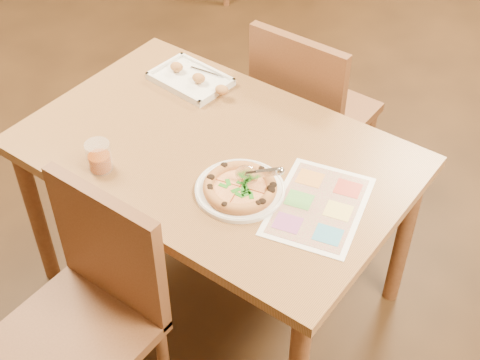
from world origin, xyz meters
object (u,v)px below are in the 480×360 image
Objects in this scene: plate at (240,190)px; glass_tumbler at (99,158)px; menu at (319,206)px; pizza_cutter at (258,174)px; chair_near at (92,292)px; pizza at (240,187)px; appetizer_tray at (192,80)px; dining_table at (215,168)px; chair_far at (306,102)px.

glass_tumbler is (-0.43, -0.18, 0.04)m from plate.
menu is (0.23, 0.09, -0.01)m from plate.
pizza_cutter reaches higher than glass_tumbler.
plate is 0.25m from menu.
chair_near reaches higher than pizza.
chair_near is 0.73m from menu.
menu is (0.23, 0.10, -0.02)m from pizza.
pizza_cutter is at bearing -32.32° from appetizer_tray.
menu is (0.43, -0.03, 0.09)m from dining_table.
chair_near reaches higher than glass_tumbler.
chair_far is 0.49m from appetizer_tray.
chair_near reaches higher than menu.
pizza is 0.47m from glass_tumbler.
glass_tumbler reaches higher than appetizer_tray.
pizza is 0.64m from appetizer_tray.
chair_far is 0.95m from glass_tumbler.
appetizer_tray is (-0.55, 0.35, -0.07)m from pizza_cutter.
chair_far is (-0.00, 0.60, -0.07)m from dining_table.
appetizer_tray is (-0.51, 0.39, -0.01)m from pizza.
chair_near reaches higher than plate.
plate reaches higher than dining_table.
chair_near reaches higher than pizza_cutter.
chair_far is at bearing 105.08° from plate.
dining_table is 5.60× the size of pizza.
chair_near is at bearing -112.71° from pizza.
glass_tumbler is (-0.24, -0.90, 0.20)m from chair_far.
dining_table is 2.77× the size of chair_far.
dining_table is 4.59× the size of plate.
chair_near is 1.25× the size of menu.
pizza_cutter reaches higher than pizza.
appetizer_tray reaches higher than pizza.
chair_far is at bearing 90.00° from chair_near.
dining_table is 0.42m from appetizer_tray.
dining_table is 9.46× the size of pizza_cutter.
dining_table is at bearing 51.36° from glass_tumbler.
glass_tumbler is (-0.48, -0.21, -0.04)m from pizza_cutter.
chair_far reaches higher than menu.
pizza is 0.68× the size of appetizer_tray.
pizza is at bearing -37.12° from appetizer_tray.
chair_far is at bearing 124.14° from menu.
pizza_cutter is at bearing 40.21° from pizza.
plate is 0.09m from pizza_cutter.
chair_near reaches higher than appetizer_tray.
dining_table is 0.31m from pizza_cutter.
chair_far reaches higher than glass_tumbler.
pizza is (0.20, -0.73, 0.18)m from chair_far.
plate is (0.19, 0.48, 0.16)m from chair_near.
dining_table is at bearing 147.75° from pizza.
chair_far is 0.77m from pizza_cutter.
pizza_cutter is (0.24, 0.51, 0.23)m from chair_near.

